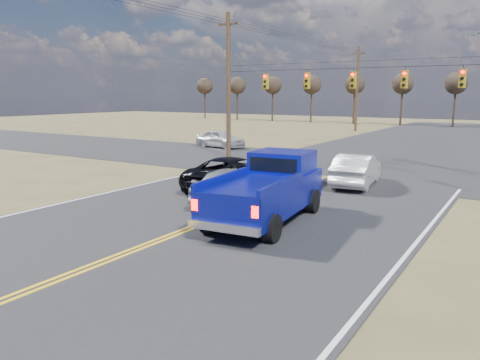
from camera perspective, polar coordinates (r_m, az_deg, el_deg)
The scene contains 12 objects.
ground at distance 14.45m, azimuth -11.17°, elevation -7.83°, with size 160.00×160.00×0.00m, color brown.
road_main at distance 22.52m, azimuth 6.49°, elevation -1.10°, with size 14.00×120.00×0.02m, color #28282B.
road_cross at distance 29.83m, azimuth 13.19°, elevation 1.54°, with size 120.00×12.00×0.02m, color #28282B.
signal_gantry at distance 29.14m, azimuth 14.41°, elevation 11.28°, with size 19.60×4.83×10.00m.
utility_poles at distance 28.56m, azimuth 12.96°, elevation 11.69°, with size 19.60×58.32×10.00m.
treeline at distance 38.10m, azimuth 18.07°, elevation 11.79°, with size 87.00×117.80×7.40m.
pickup_truck at distance 16.60m, azimuth 3.41°, elevation -1.16°, with size 3.03×6.51×2.36m.
silver_suv at distance 19.28m, azimuth -0.86°, elevation -0.60°, with size 1.86×4.62×1.58m, color #989B9F.
black_suv at distance 22.17m, azimuth -0.81°, elevation 0.85°, with size 2.60×5.65×1.57m, color black.
white_car_queue at distance 23.78m, azimuth 14.01°, elevation 1.21°, with size 1.67×4.80×1.58m, color #BBBBBB.
dgrey_car_queue at distance 23.08m, azimuth 5.15°, elevation 0.96°, with size 1.94×4.78×1.39m, color #35353A.
cross_car_west at distance 39.55m, azimuth -2.41°, elevation 5.06°, with size 4.50×1.81×1.53m, color silver.
Camera 1 is at (9.51, -9.92, 4.49)m, focal length 35.00 mm.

